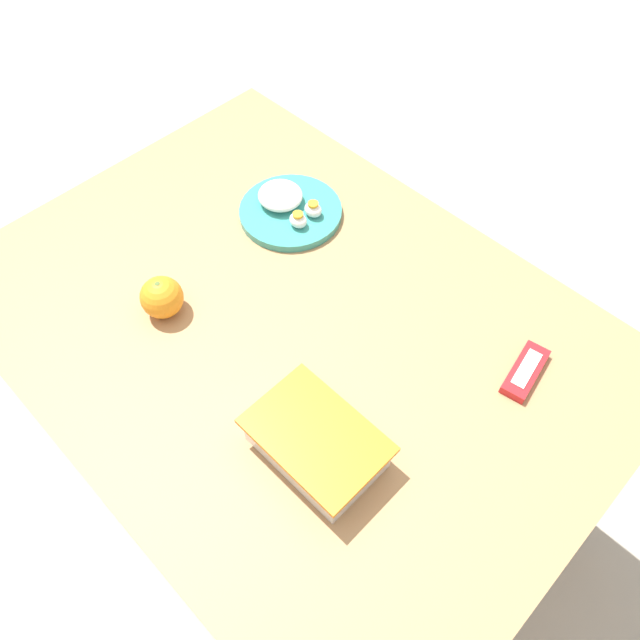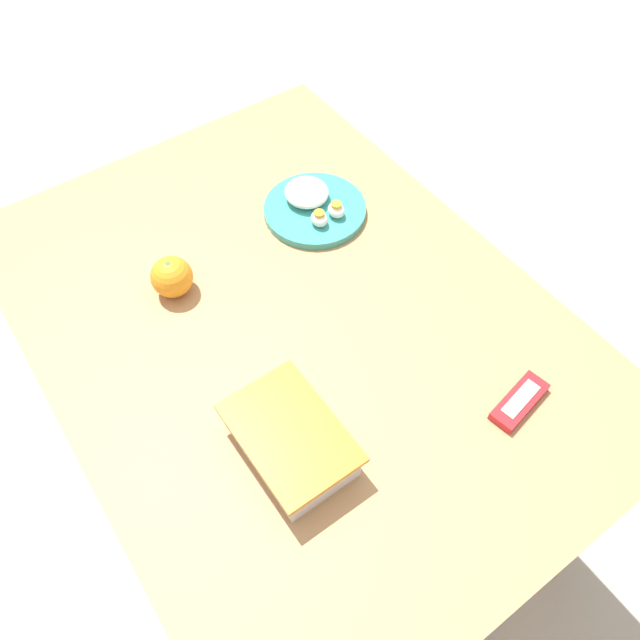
{
  "view_description": "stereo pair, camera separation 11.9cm",
  "coord_description": "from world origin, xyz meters",
  "px_view_note": "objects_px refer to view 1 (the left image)",
  "views": [
    {
      "loc": [
        -0.55,
        0.46,
        1.73
      ],
      "look_at": [
        -0.06,
        -0.03,
        0.77
      ],
      "focal_mm": 35.0,
      "sensor_mm": 36.0,
      "label": 1
    },
    {
      "loc": [
        -0.62,
        0.37,
        1.73
      ],
      "look_at": [
        -0.06,
        -0.03,
        0.77
      ],
      "focal_mm": 35.0,
      "sensor_mm": 36.0,
      "label": 2
    }
  ],
  "objects_px": {
    "rice_plate": "(289,208)",
    "candy_bar": "(525,371)",
    "food_container": "(317,444)",
    "orange_fruit": "(162,297)"
  },
  "relations": [
    {
      "from": "rice_plate",
      "to": "candy_bar",
      "type": "height_order",
      "value": "rice_plate"
    },
    {
      "from": "food_container",
      "to": "rice_plate",
      "type": "distance_m",
      "value": 0.58
    },
    {
      "from": "food_container",
      "to": "rice_plate",
      "type": "height_order",
      "value": "food_container"
    },
    {
      "from": "orange_fruit",
      "to": "rice_plate",
      "type": "height_order",
      "value": "orange_fruit"
    },
    {
      "from": "orange_fruit",
      "to": "candy_bar",
      "type": "height_order",
      "value": "orange_fruit"
    },
    {
      "from": "food_container",
      "to": "orange_fruit",
      "type": "xyz_separation_m",
      "value": [
        0.43,
        -0.0,
        0.01
      ]
    },
    {
      "from": "rice_plate",
      "to": "orange_fruit",
      "type": "bearing_deg",
      "value": 93.65
    },
    {
      "from": "candy_bar",
      "to": "rice_plate",
      "type": "bearing_deg",
      "value": 1.75
    },
    {
      "from": "orange_fruit",
      "to": "rice_plate",
      "type": "xyz_separation_m",
      "value": [
        0.02,
        -0.36,
        -0.02
      ]
    },
    {
      "from": "orange_fruit",
      "to": "candy_bar",
      "type": "relative_size",
      "value": 0.64
    }
  ]
}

